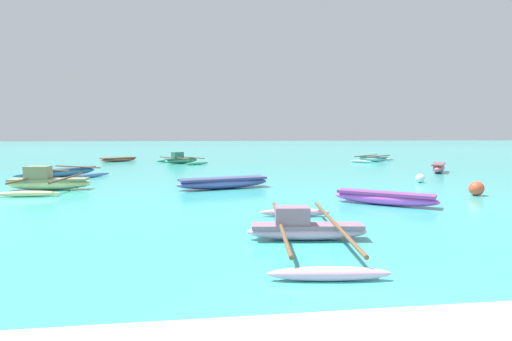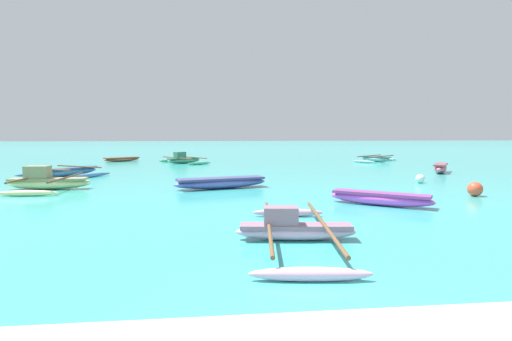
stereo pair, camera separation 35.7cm
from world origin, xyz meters
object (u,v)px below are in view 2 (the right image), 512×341
at_px(moored_boat_8, 47,182).
at_px(moored_boat_2, 183,160).
at_px(moored_boat_5, 64,172).
at_px(moored_boat_1, 441,168).
at_px(moored_boat_6, 221,182).
at_px(moored_boat_0, 122,159).
at_px(moored_boat_3, 380,198).
at_px(mooring_buoy_0, 475,189).
at_px(mooring_buoy_1, 420,179).
at_px(moored_boat_7, 294,229).
at_px(moored_boat_4, 376,159).

bearing_deg(moored_boat_8, moored_boat_2, 73.57).
height_order(moored_boat_5, moored_boat_8, moored_boat_8).
relative_size(moored_boat_1, moored_boat_6, 0.62).
distance_m(moored_boat_5, moored_boat_6, 9.03).
xyz_separation_m(moored_boat_0, moored_boat_3, (11.59, -20.02, 0.03)).
bearing_deg(moored_boat_1, moored_boat_6, 147.94).
bearing_deg(mooring_buoy_0, moored_boat_3, -161.32).
bearing_deg(mooring_buoy_1, moored_boat_7, -130.51).
distance_m(moored_boat_6, moored_boat_8, 6.44).
xyz_separation_m(moored_boat_2, moored_boat_6, (2.35, -13.43, -0.04)).
xyz_separation_m(moored_boat_3, moored_boat_4, (7.33, 17.63, 0.00)).
height_order(moored_boat_1, moored_boat_5, moored_boat_1).
xyz_separation_m(moored_boat_1, moored_boat_2, (-14.08, 8.52, -0.00)).
relative_size(moored_boat_0, moored_boat_3, 0.99).
relative_size(moored_boat_3, moored_boat_6, 0.74).
bearing_deg(moored_boat_7, moored_boat_5, 131.14).
xyz_separation_m(moored_boat_1, mooring_buoy_1, (-3.40, -4.15, -0.08)).
distance_m(moored_boat_1, moored_boat_4, 8.62).
relative_size(moored_boat_6, mooring_buoy_1, 9.92).
distance_m(moored_boat_5, moored_boat_8, 4.74).
xyz_separation_m(moored_boat_1, mooring_buoy_0, (-3.45, -7.72, -0.03)).
height_order(moored_boat_3, moored_boat_4, moored_boat_4).
bearing_deg(moored_boat_7, moored_boat_3, 53.32).
distance_m(moored_boat_4, moored_boat_5, 21.03).
distance_m(moored_boat_1, mooring_buoy_1, 5.36).
relative_size(moored_boat_3, moored_boat_8, 0.75).
bearing_deg(mooring_buoy_1, moored_boat_0, 135.53).
relative_size(moored_boat_1, mooring_buoy_0, 4.69).
height_order(moored_boat_1, mooring_buoy_1, moored_boat_1).
height_order(moored_boat_5, mooring_buoy_0, mooring_buoy_0).
xyz_separation_m(moored_boat_3, moored_boat_5, (-11.93, 9.20, -0.00)).
bearing_deg(mooring_buoy_0, moored_boat_0, 129.42).
relative_size(moored_boat_2, moored_boat_5, 1.01).
xyz_separation_m(moored_boat_3, mooring_buoy_1, (3.86, 4.87, -0.03)).
bearing_deg(moored_boat_3, moored_boat_6, 173.85).
xyz_separation_m(moored_boat_4, moored_boat_5, (-19.26, -8.43, -0.00)).
relative_size(moored_boat_4, moored_boat_8, 1.13).
bearing_deg(moored_boat_3, moored_boat_1, 87.52).
relative_size(moored_boat_0, moored_boat_2, 0.62).
bearing_deg(moored_boat_1, moored_boat_4, 34.75).
xyz_separation_m(moored_boat_6, moored_boat_8, (-6.43, 0.47, 0.06)).
relative_size(moored_boat_3, mooring_buoy_0, 5.62).
bearing_deg(moored_boat_2, mooring_buoy_0, -92.86).
relative_size(moored_boat_2, moored_boat_4, 1.06).
relative_size(moored_boat_6, moored_boat_7, 0.77).
bearing_deg(moored_boat_7, moored_boat_2, 106.31).
distance_m(moored_boat_3, moored_boat_4, 19.10).
height_order(moored_boat_2, moored_boat_8, moored_boat_8).
bearing_deg(moored_boat_4, mooring_buoy_0, -53.09).
xyz_separation_m(moored_boat_5, mooring_buoy_1, (15.79, -4.33, -0.03)).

